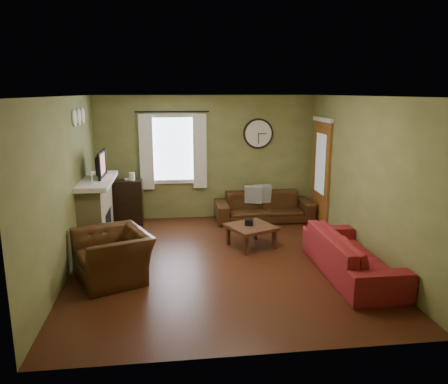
{
  "coord_description": "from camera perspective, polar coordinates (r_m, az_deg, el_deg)",
  "views": [
    {
      "loc": [
        -0.76,
        -6.56,
        2.66
      ],
      "look_at": [
        0.1,
        0.4,
        1.05
      ],
      "focal_mm": 35.0,
      "sensor_mm": 36.0,
      "label": 1
    }
  ],
  "objects": [
    {
      "name": "sofa_red",
      "position": [
        6.78,
        16.32,
        -7.84
      ],
      "size": [
        0.84,
        2.15,
        0.63
      ],
      "primitive_type": "imported",
      "rotation": [
        0.0,
        0.0,
        1.57
      ],
      "color": "maroon",
      "rests_on": "floor"
    },
    {
      "name": "floor",
      "position": [
        7.12,
        -0.41,
        -9.01
      ],
      "size": [
        4.6,
        5.2,
        0.0
      ],
      "primitive_type": "cube",
      "color": "#3E1B0E",
      "rests_on": "ground"
    },
    {
      "name": "medallion_mid",
      "position": [
        7.86,
        -18.44,
        9.3
      ],
      "size": [
        0.28,
        0.28,
        0.03
      ],
      "primitive_type": "cylinder",
      "color": "white",
      "rests_on": "wall_left"
    },
    {
      "name": "medallion_right",
      "position": [
        8.21,
        -17.97,
        9.45
      ],
      "size": [
        0.28,
        0.28,
        0.03
      ],
      "primitive_type": "cylinder",
      "color": "white",
      "rests_on": "wall_left"
    },
    {
      "name": "wine_glass_b",
      "position": [
        7.48,
        -16.87,
        1.8
      ],
      "size": [
        0.08,
        0.08,
        0.22
      ],
      "primitive_type": null,
      "color": "white",
      "rests_on": "mantel"
    },
    {
      "name": "fireplace",
      "position": [
        8.1,
        -16.34,
        -2.7
      ],
      "size": [
        0.4,
        1.4,
        1.1
      ],
      "primitive_type": "cube",
      "color": "tan",
      "rests_on": "floor"
    },
    {
      "name": "pillow_left",
      "position": [
        9.29,
        4.98,
        -0.24
      ],
      "size": [
        0.39,
        0.14,
        0.39
      ],
      "primitive_type": "cube",
      "rotation": [
        0.0,
        0.0,
        0.07
      ],
      "color": "#999D9B",
      "rests_on": "sofa_brown"
    },
    {
      "name": "ceiling",
      "position": [
        6.6,
        -0.44,
        12.42
      ],
      "size": [
        4.6,
        5.2,
        0.0
      ],
      "primitive_type": "cube",
      "color": "white",
      "rests_on": "ground"
    },
    {
      "name": "pillow_right",
      "position": [
        9.21,
        3.86,
        -0.34
      ],
      "size": [
        0.38,
        0.22,
        0.37
      ],
      "primitive_type": "cube",
      "rotation": [
        0.0,
        0.0,
        -0.33
      ],
      "color": "#999D9B",
      "rests_on": "sofa_brown"
    },
    {
      "name": "wall_right",
      "position": [
        7.36,
        17.66,
        1.68
      ],
      "size": [
        0.0,
        5.2,
        2.6
      ],
      "primitive_type": "cube",
      "color": "olive",
      "rests_on": "ground"
    },
    {
      "name": "wall_front",
      "position": [
        4.25,
        3.67,
        -5.74
      ],
      "size": [
        4.6,
        0.0,
        2.6
      ],
      "primitive_type": "cube",
      "color": "olive",
      "rests_on": "ground"
    },
    {
      "name": "book",
      "position": [
        9.02,
        -12.89,
        1.75
      ],
      "size": [
        0.2,
        0.23,
        0.02
      ],
      "primitive_type": "imported",
      "rotation": [
        0.0,
        0.0,
        0.31
      ],
      "color": "#4B2B1C",
      "rests_on": "bookshelf"
    },
    {
      "name": "wall_clock",
      "position": [
        9.33,
        4.51,
        7.61
      ],
      "size": [
        0.64,
        0.06,
        0.64
      ],
      "primitive_type": null,
      "color": "white",
      "rests_on": "wall_back"
    },
    {
      "name": "coffee_table",
      "position": [
        7.7,
        3.54,
        -5.77
      ],
      "size": [
        0.95,
        0.95,
        0.39
      ],
      "primitive_type": null,
      "rotation": [
        0.0,
        0.0,
        0.41
      ],
      "color": "#4B2B1C",
      "rests_on": "floor"
    },
    {
      "name": "armchair",
      "position": [
        6.56,
        -14.32,
        -8.09
      ],
      "size": [
        1.31,
        1.38,
        0.71
      ],
      "primitive_type": "imported",
      "rotation": [
        0.0,
        0.0,
        -1.16
      ],
      "color": "#381F0E",
      "rests_on": "floor"
    },
    {
      "name": "tv_screen",
      "position": [
        8.05,
        -15.64,
        3.52
      ],
      "size": [
        0.02,
        0.62,
        0.36
      ],
      "primitive_type": "cube",
      "color": "#994C3F",
      "rests_on": "mantel"
    },
    {
      "name": "window_pane",
      "position": [
        9.21,
        -6.66,
        5.61
      ],
      "size": [
        1.0,
        0.02,
        1.3
      ],
      "primitive_type": null,
      "color": "silver",
      "rests_on": "wall_back"
    },
    {
      "name": "sofa_brown",
      "position": [
        9.26,
        5.22,
        -1.91
      ],
      "size": [
        2.03,
        0.8,
        0.59
      ],
      "primitive_type": "imported",
      "color": "#381F0E",
      "rests_on": "floor"
    },
    {
      "name": "wine_glass_a",
      "position": [
        7.46,
        -16.89,
        1.73
      ],
      "size": [
        0.07,
        0.07,
        0.21
      ],
      "primitive_type": null,
      "color": "white",
      "rests_on": "mantel"
    },
    {
      "name": "tissue_box",
      "position": [
        7.66,
        3.3,
        -4.25
      ],
      "size": [
        0.17,
        0.17,
        0.1
      ],
      "primitive_type": "cube",
      "rotation": [
        0.0,
        0.0,
        -0.29
      ],
      "color": "black",
      "rests_on": "coffee_table"
    },
    {
      "name": "wall_back",
      "position": [
        9.29,
        -2.29,
        4.5
      ],
      "size": [
        4.6,
        0.0,
        2.6
      ],
      "primitive_type": "cube",
      "color": "olive",
      "rests_on": "ground"
    },
    {
      "name": "bookshelf",
      "position": [
        9.09,
        -13.01,
        -1.4
      ],
      "size": [
        0.78,
        0.33,
        0.93
      ],
      "primitive_type": null,
      "color": "black",
      "rests_on": "floor"
    },
    {
      "name": "tv",
      "position": [
        8.07,
        -16.18,
        3.1
      ],
      "size": [
        0.08,
        0.6,
        0.35
      ],
      "primitive_type": "imported",
      "rotation": [
        0.0,
        0.0,
        1.57
      ],
      "color": "black",
      "rests_on": "mantel"
    },
    {
      "name": "door",
      "position": [
        9.08,
        12.57,
        2.41
      ],
      "size": [
        0.05,
        0.9,
        2.1
      ],
      "primitive_type": "cube",
      "color": "brown",
      "rests_on": "floor"
    },
    {
      "name": "firebox",
      "position": [
        8.14,
        -14.9,
        -4.37
      ],
      "size": [
        0.04,
        0.6,
        0.55
      ],
      "primitive_type": "cube",
      "color": "black",
      "rests_on": "fireplace"
    },
    {
      "name": "curtain_rod",
      "position": [
        9.04,
        -6.78,
        10.38
      ],
      "size": [
        0.03,
        0.03,
        1.5
      ],
      "primitive_type": "cylinder",
      "color": "black",
      "rests_on": "wall_back"
    },
    {
      "name": "mantel",
      "position": [
        7.96,
        -16.39,
        1.4
      ],
      "size": [
        0.58,
        1.6,
        0.08
      ],
      "primitive_type": "cube",
      "color": "white",
      "rests_on": "fireplace"
    },
    {
      "name": "wall_left",
      "position": [
        6.87,
        -19.85,
        0.74
      ],
      "size": [
        0.0,
        5.2,
        2.6
      ],
      "primitive_type": "cube",
      "color": "olive",
      "rests_on": "ground"
    },
    {
      "name": "medallion_left",
      "position": [
        7.52,
        -18.95,
        9.12
      ],
      "size": [
        0.28,
        0.28,
        0.03
      ],
      "primitive_type": "cylinder",
      "color": "white",
      "rests_on": "wall_left"
    },
    {
      "name": "curtain_right",
      "position": [
        9.14,
        -3.18,
        5.31
      ],
      "size": [
        0.28,
        0.04,
        1.55
      ],
      "primitive_type": "cube",
      "color": "white",
      "rests_on": "wall_back"
    },
    {
      "name": "curtain_left",
      "position": [
        9.13,
        -10.11,
        5.12
      ],
      "size": [
        0.28,
        0.04,
        1.55
      ],
      "primitive_type": "cube",
      "color": "white",
      "rests_on": "wall_back"
    }
  ]
}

